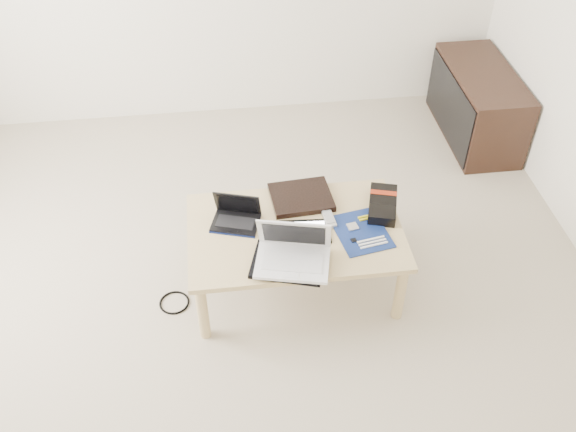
{
  "coord_description": "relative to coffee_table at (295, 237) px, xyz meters",
  "views": [
    {
      "loc": [
        -0.01,
        -2.16,
        2.66
      ],
      "look_at": [
        0.3,
        0.2,
        0.5
      ],
      "focal_mm": 40.0,
      "sensor_mm": 36.0,
      "label": 1
    }
  ],
  "objects": [
    {
      "name": "book",
      "position": [
        0.06,
        0.23,
        0.06
      ],
      "size": [
        0.34,
        0.29,
        0.03
      ],
      "color": "black",
      "rests_on": "coffee_table"
    },
    {
      "name": "netbook",
      "position": [
        -0.29,
        0.1,
        0.08
      ],
      "size": [
        0.28,
        0.24,
        0.17
      ],
      "color": "black",
      "rests_on": "coffee_table"
    },
    {
      "name": "remote",
      "position": [
        0.18,
        0.1,
        0.06
      ],
      "size": [
        0.07,
        0.24,
        0.02
      ],
      "color": "silver",
      "rests_on": "coffee_table"
    },
    {
      "name": "room_shell",
      "position": [
        -0.33,
        -0.2,
        1.32
      ],
      "size": [
        4.2,
        4.2,
        2.7
      ],
      "color": "white",
      "rests_on": "ground"
    },
    {
      "name": "gpu_box",
      "position": [
        0.48,
        0.1,
        0.08
      ],
      "size": [
        0.21,
        0.31,
        0.06
      ],
      "color": "black",
      "rests_on": "coffee_table"
    },
    {
      "name": "motherboard",
      "position": [
        0.33,
        -0.06,
        0.05
      ],
      "size": [
        0.3,
        0.35,
        0.01
      ],
      "color": "#0C1B50",
      "rests_on": "coffee_table"
    },
    {
      "name": "ground",
      "position": [
        -0.33,
        -0.2,
        -0.35
      ],
      "size": [
        4.0,
        4.0,
        0.0
      ],
      "primitive_type": "plane",
      "color": "beige",
      "rests_on": "ground"
    },
    {
      "name": "neoprene_sleeve",
      "position": [
        -0.07,
        -0.24,
        0.06
      ],
      "size": [
        0.4,
        0.34,
        0.02
      ],
      "primitive_type": "cube",
      "rotation": [
        0.0,
        0.0,
        -0.29
      ],
      "color": "black",
      "rests_on": "coffee_table"
    },
    {
      "name": "white_laptop",
      "position": [
        -0.04,
        -0.23,
        0.12
      ],
      "size": [
        0.4,
        0.32,
        0.24
      ],
      "color": "white",
      "rests_on": "neoprene_sleeve"
    },
    {
      "name": "media_cabinet",
      "position": [
        1.44,
        1.25,
        -0.1
      ],
      "size": [
        0.41,
        0.9,
        0.5
      ],
      "color": "#331D14",
      "rests_on": "ground"
    },
    {
      "name": "floor_cable_trail",
      "position": [
        -0.54,
        0.01,
        -0.35
      ],
      "size": [
        0.02,
        0.33,
        0.01
      ],
      "primitive_type": "cylinder",
      "rotation": [
        1.57,
        0.0,
        0.03
      ],
      "color": "black",
      "rests_on": "ground"
    },
    {
      "name": "coffee_table",
      "position": [
        0.0,
        0.0,
        0.0
      ],
      "size": [
        1.1,
        0.7,
        0.4
      ],
      "color": "tan",
      "rests_on": "ground"
    },
    {
      "name": "tablet",
      "position": [
        0.06,
        -0.03,
        0.05
      ],
      "size": [
        0.24,
        0.19,
        0.01
      ],
      "color": "black",
      "rests_on": "coffee_table"
    },
    {
      "name": "floor_cable_coil",
      "position": [
        -0.66,
        -0.07,
        -0.35
      ],
      "size": [
        0.21,
        0.21,
        0.01
      ],
      "primitive_type": "torus",
      "rotation": [
        0.0,
        0.0,
        -0.41
      ],
      "color": "black",
      "rests_on": "ground"
    },
    {
      "name": "cable_coil",
      "position": [
        -0.06,
        0.01,
        0.05
      ],
      "size": [
        0.13,
        0.13,
        0.01
      ],
      "primitive_type": "torus",
      "rotation": [
        0.0,
        0.0,
        -0.16
      ],
      "color": "black",
      "rests_on": "coffee_table"
    }
  ]
}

